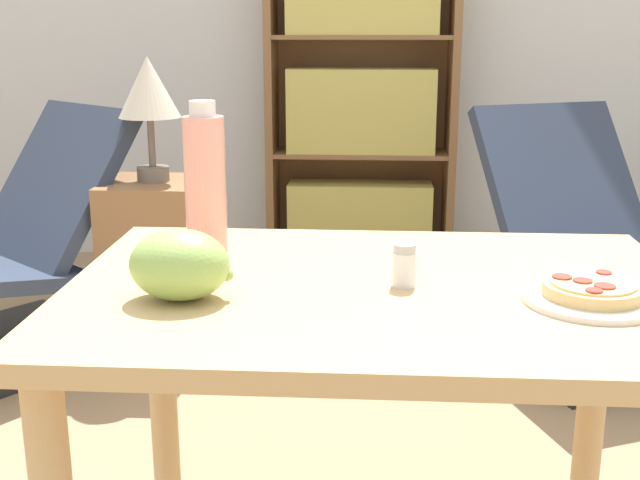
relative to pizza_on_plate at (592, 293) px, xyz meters
The scene contains 10 objects.
dining_table 0.37m from the pizza_on_plate, 168.48° to the left, with size 1.04×0.72×0.74m.
pizza_on_plate is the anchor object (origin of this frame).
grape_bunch 0.65m from the pizza_on_plate, behind, with size 0.16×0.12×0.11m.
drink_bottle 0.71m from the pizza_on_plate, 159.50° to the left, with size 0.08×0.08×0.29m.
salt_shaker 0.30m from the pizza_on_plate, 168.19° to the left, with size 0.04×0.04×0.07m.
lounge_chair_near 2.16m from the pizza_on_plate, 138.45° to the left, with size 0.87×0.95×0.88m.
lounge_chair_far 1.62m from the pizza_on_plate, 75.09° to the left, with size 0.78×0.92×0.88m.
bookshelf 2.64m from the pizza_on_plate, 98.70° to the left, with size 0.89×0.29×1.67m.
side_table 1.88m from the pizza_on_plate, 126.76° to the left, with size 0.34×0.34×0.64m.
table_lamp 1.84m from the pizza_on_plate, 126.76° to the left, with size 0.21×0.21×0.42m.
Camera 1 is at (0.09, -1.37, 1.16)m, focal length 45.00 mm.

